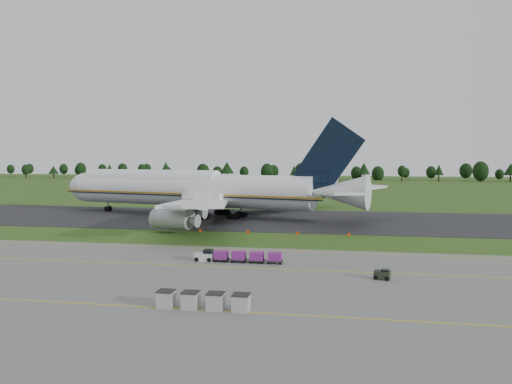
% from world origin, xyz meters
% --- Properties ---
extents(ground, '(600.00, 600.00, 0.00)m').
position_xyz_m(ground, '(0.00, 0.00, 0.00)').
color(ground, '#2B4B16').
rests_on(ground, ground).
extents(apron, '(300.00, 52.00, 0.06)m').
position_xyz_m(apron, '(0.00, -34.00, 0.03)').
color(apron, '#63635E').
rests_on(apron, ground).
extents(taxiway, '(300.00, 40.00, 0.08)m').
position_xyz_m(taxiway, '(0.00, 28.00, 0.04)').
color(taxiway, black).
rests_on(taxiway, ground).
extents(apron_markings, '(300.00, 30.20, 0.01)m').
position_xyz_m(apron_markings, '(0.00, -26.98, 0.06)').
color(apron_markings, gold).
rests_on(apron_markings, apron).
extents(tree_line, '(526.41, 22.33, 11.73)m').
position_xyz_m(tree_line, '(35.41, 220.31, 6.36)').
color(tree_line, black).
rests_on(tree_line, ground).
extents(aircraft, '(80.82, 76.27, 22.61)m').
position_xyz_m(aircraft, '(-18.26, 31.39, 6.46)').
color(aircraft, white).
rests_on(aircraft, ground).
extents(baggage_train, '(11.97, 1.53, 1.47)m').
position_xyz_m(baggage_train, '(2.82, -18.82, 0.84)').
color(baggage_train, silver).
rests_on(baggage_train, apron).
extents(utility_cart, '(2.01, 1.50, 0.99)m').
position_xyz_m(utility_cart, '(21.39, -25.21, 0.54)').
color(utility_cart, '#242B1E').
rests_on(utility_cart, apron).
extents(uld_row, '(8.80, 1.60, 1.58)m').
position_xyz_m(uld_row, '(4.10, -39.71, 0.85)').
color(uld_row, '#A0A0A0').
rests_on(uld_row, apron).
extents(edge_markers, '(28.07, 0.30, 0.60)m').
position_xyz_m(edge_markers, '(4.20, 6.30, 0.27)').
color(edge_markers, '#EA4107').
rests_on(edge_markers, ground).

